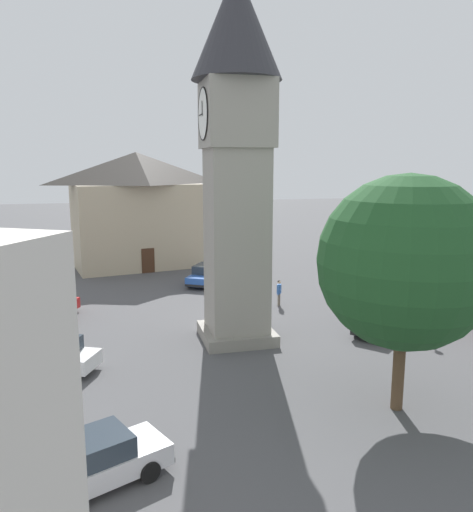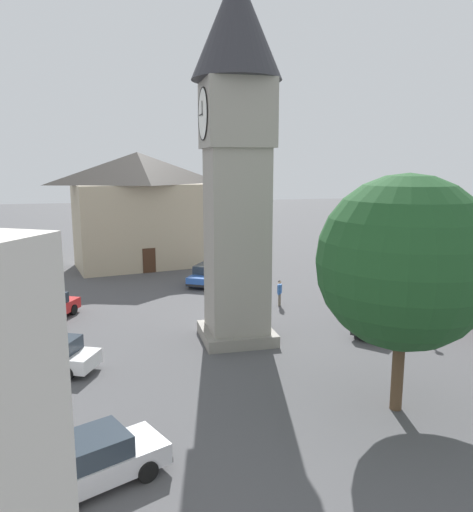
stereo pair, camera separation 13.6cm
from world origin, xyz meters
TOP-DOWN VIEW (x-y plane):
  - ground_plane at (0.00, 0.00)m, footprint 200.00×200.00m
  - clock_tower at (0.00, 0.00)m, footprint 4.39×4.39m
  - car_blue_kerb at (-0.80, -7.90)m, footprint 3.97×4.23m
  - car_silver_kerb at (-10.84, 6.79)m, footprint 3.25×4.46m
  - car_red_corner at (-2.07, 8.94)m, footprint 3.28×4.45m
  - car_white_side at (5.78, 9.99)m, footprint 4.44×3.39m
  - car_black_far at (12.35, -0.61)m, footprint 4.41×3.57m
  - pedestrian at (5.46, -4.19)m, footprint 0.48×0.38m
  - tree at (-8.80, -4.05)m, footprint 6.32×6.32m
  - building_terrace_right at (20.62, 3.95)m, footprint 8.43×12.35m
  - lamp_post at (1.20, -10.27)m, footprint 0.36×0.36m

SIDE VIEW (x-z plane):
  - ground_plane at x=0.00m, z-range 0.00..0.00m
  - car_blue_kerb at x=-0.80m, z-range 0.00..1.53m
  - car_silver_kerb at x=-10.84m, z-range 0.00..1.53m
  - car_red_corner at x=-2.07m, z-range 0.00..1.53m
  - car_white_side at x=5.78m, z-range 0.00..1.53m
  - car_black_far at x=12.35m, z-range 0.00..1.53m
  - pedestrian at x=5.46m, z-range 0.16..1.86m
  - lamp_post at x=1.20m, z-range 0.85..5.81m
  - building_terrace_right at x=20.62m, z-range 0.10..10.21m
  - tree at x=-8.80m, z-range 1.22..10.00m
  - clock_tower at x=0.00m, z-range 1.50..19.84m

